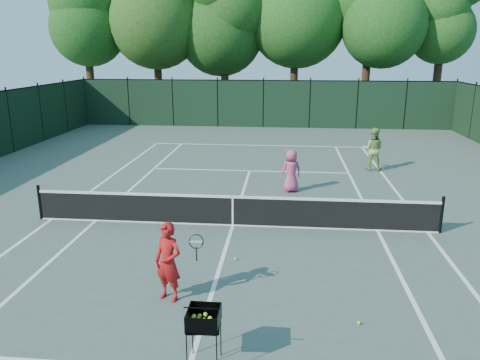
# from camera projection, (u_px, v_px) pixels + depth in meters

# --- Properties ---
(ground) EXTENTS (90.00, 90.00, 0.00)m
(ground) POSITION_uv_depth(u_px,v_px,m) (233.00, 226.00, 13.56)
(ground) COLOR #47574B
(ground) RESTS_ON ground
(sideline_doubles_left) EXTENTS (0.10, 23.77, 0.01)m
(sideline_doubles_left) POSITION_uv_depth(u_px,v_px,m) (52.00, 219.00, 14.06)
(sideline_doubles_left) COLOR white
(sideline_doubles_left) RESTS_ON ground
(sideline_doubles_right) EXTENTS (0.10, 23.77, 0.01)m
(sideline_doubles_right) POSITION_uv_depth(u_px,v_px,m) (428.00, 232.00, 13.05)
(sideline_doubles_right) COLOR white
(sideline_doubles_right) RESTS_ON ground
(sideline_singles_left) EXTENTS (0.10, 23.77, 0.01)m
(sideline_singles_left) POSITION_uv_depth(u_px,v_px,m) (96.00, 221.00, 13.94)
(sideline_singles_left) COLOR white
(sideline_singles_left) RESTS_ON ground
(sideline_singles_right) EXTENTS (0.10, 23.77, 0.01)m
(sideline_singles_right) POSITION_uv_depth(u_px,v_px,m) (378.00, 231.00, 13.18)
(sideline_singles_right) COLOR white
(sideline_singles_right) RESTS_ON ground
(baseline_far) EXTENTS (10.97, 0.10, 0.01)m
(baseline_far) POSITION_uv_depth(u_px,v_px,m) (257.00, 145.00, 24.95)
(baseline_far) COLOR white
(baseline_far) RESTS_ON ground
(service_line_far) EXTENTS (8.23, 0.10, 0.01)m
(service_line_far) POSITION_uv_depth(u_px,v_px,m) (250.00, 171.00, 19.69)
(service_line_far) COLOR white
(service_line_far) RESTS_ON ground
(center_service_line) EXTENTS (0.10, 12.80, 0.01)m
(center_service_line) POSITION_uv_depth(u_px,v_px,m) (233.00, 225.00, 13.56)
(center_service_line) COLOR white
(center_service_line) RESTS_ON ground
(tennis_net) EXTENTS (11.69, 0.09, 1.06)m
(tennis_net) POSITION_uv_depth(u_px,v_px,m) (233.00, 210.00, 13.43)
(tennis_net) COLOR black
(tennis_net) RESTS_ON ground
(fence_far) EXTENTS (24.00, 0.05, 3.00)m
(fence_far) POSITION_uv_depth(u_px,v_px,m) (263.00, 104.00, 30.41)
(fence_far) COLOR black
(fence_far) RESTS_ON ground
(tree_0) EXTENTS (6.40, 6.40, 13.14)m
(tree_0) POSITION_uv_depth(u_px,v_px,m) (84.00, 2.00, 33.18)
(tree_0) COLOR black
(tree_0) RESTS_ON ground
(tree_2) EXTENTS (6.00, 6.00, 12.40)m
(tree_2) POSITION_uv_depth(u_px,v_px,m) (224.00, 8.00, 32.66)
(tree_2) COLOR black
(tree_2) RESTS_ON ground
(tree_4) EXTENTS (6.20, 6.20, 12.97)m
(tree_4) POSITION_uv_depth(u_px,v_px,m) (371.00, 0.00, 31.43)
(tree_4) COLOR black
(tree_4) RESTS_ON ground
(tree_5) EXTENTS (5.80, 5.80, 12.23)m
(tree_5) POSITION_uv_depth(u_px,v_px,m) (445.00, 7.00, 31.56)
(tree_5) COLOR black
(tree_5) RESTS_ON ground
(coach) EXTENTS (1.05, 0.59, 1.64)m
(coach) POSITION_uv_depth(u_px,v_px,m) (168.00, 262.00, 9.36)
(coach) COLOR #B21414
(coach) RESTS_ON ground
(player_pink) EXTENTS (0.88, 0.74, 1.53)m
(player_pink) POSITION_uv_depth(u_px,v_px,m) (291.00, 171.00, 16.63)
(player_pink) COLOR #C84670
(player_pink) RESTS_ON ground
(player_green) EXTENTS (1.01, 0.87, 1.80)m
(player_green) POSITION_uv_depth(u_px,v_px,m) (373.00, 149.00, 19.60)
(player_green) COLOR #86A653
(player_green) RESTS_ON ground
(ball_hopper) EXTENTS (0.56, 0.56, 0.98)m
(ball_hopper) POSITION_uv_depth(u_px,v_px,m) (204.00, 319.00, 7.38)
(ball_hopper) COLOR black
(ball_hopper) RESTS_ON ground
(loose_ball_near_cart) EXTENTS (0.07, 0.07, 0.07)m
(loose_ball_near_cart) POSITION_uv_depth(u_px,v_px,m) (359.00, 323.00, 8.66)
(loose_ball_near_cart) COLOR #CCED30
(loose_ball_near_cart) RESTS_ON ground
(loose_ball_midcourt) EXTENTS (0.07, 0.07, 0.07)m
(loose_ball_midcourt) POSITION_uv_depth(u_px,v_px,m) (236.00, 259.00, 11.31)
(loose_ball_midcourt) COLOR #CDDC2D
(loose_ball_midcourt) RESTS_ON ground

